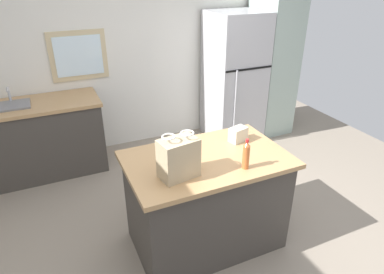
{
  "coord_description": "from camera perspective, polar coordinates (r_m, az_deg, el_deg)",
  "views": [
    {
      "loc": [
        -1.21,
        -2.05,
        2.28
      ],
      "look_at": [
        -0.1,
        0.39,
        0.94
      ],
      "focal_mm": 31.78,
      "sensor_mm": 36.0,
      "label": 1
    }
  ],
  "objects": [
    {
      "name": "kitchen_island",
      "position": [
        3.03,
        2.38,
        -10.66
      ],
      "size": [
        1.34,
        0.84,
        0.89
      ],
      "color": "#423D38",
      "rests_on": "ground"
    },
    {
      "name": "tall_cabinet",
      "position": [
        5.18,
        13.32,
        12.74
      ],
      "size": [
        0.51,
        0.68,
        2.2
      ],
      "color": "#9EB2A8",
      "rests_on": "ground"
    },
    {
      "name": "back_wall",
      "position": [
        4.68,
        -9.36,
        15.06
      ],
      "size": [
        5.25,
        0.13,
        2.75
      ],
      "color": "silver",
      "rests_on": "ground"
    },
    {
      "name": "sink_counter",
      "position": [
        4.43,
        -24.26,
        -0.19
      ],
      "size": [
        1.46,
        0.67,
        1.09
      ],
      "color": "#423D38",
      "rests_on": "ground"
    },
    {
      "name": "ground",
      "position": [
        3.3,
        4.64,
        -17.26
      ],
      "size": [
        6.29,
        6.29,
        0.0
      ],
      "primitive_type": "plane",
      "color": "gray"
    },
    {
      "name": "refrigerator",
      "position": [
        4.89,
        7.04,
        9.85
      ],
      "size": [
        0.71,
        0.76,
        1.78
      ],
      "color": "#B7B7BC",
      "rests_on": "ground"
    },
    {
      "name": "bottle",
      "position": [
        2.62,
        9.06,
        -3.04
      ],
      "size": [
        0.05,
        0.05,
        0.25
      ],
      "color": "#C66633",
      "rests_on": "kitchen_island"
    },
    {
      "name": "small_box",
      "position": [
        3.04,
        7.74,
        0.44
      ],
      "size": [
        0.18,
        0.14,
        0.13
      ],
      "primitive_type": "cube",
      "rotation": [
        0.0,
        0.0,
        0.26
      ],
      "color": "beige",
      "rests_on": "kitchen_island"
    },
    {
      "name": "shopping_bag",
      "position": [
        2.47,
        -2.28,
        -3.55
      ],
      "size": [
        0.3,
        0.22,
        0.35
      ],
      "color": "tan",
      "rests_on": "kitchen_island"
    }
  ]
}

